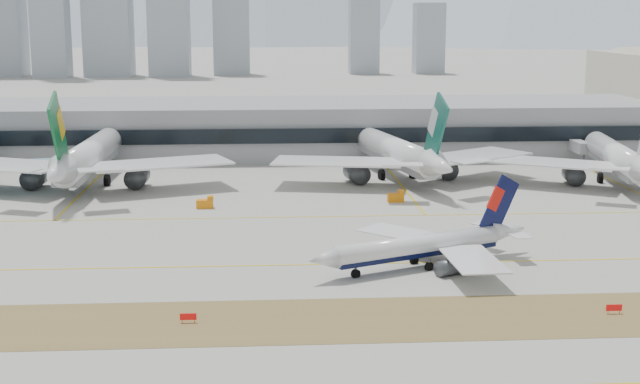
{
  "coord_description": "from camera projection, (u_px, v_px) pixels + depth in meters",
  "views": [
    {
      "loc": [
        -4.4,
        -145.07,
        40.14
      ],
      "look_at": [
        6.04,
        18.0,
        7.5
      ],
      "focal_mm": 50.0,
      "sensor_mm": 36.0,
      "label": 1
    }
  ],
  "objects": [
    {
      "name": "terminal",
      "position": [
        278.0,
        128.0,
        261.02
      ],
      "size": [
        280.0,
        43.1,
        15.0
      ],
      "color": "gray",
      "rests_on": "ground"
    },
    {
      "name": "ground",
      "position": [
        291.0,
        257.0,
        150.11
      ],
      "size": [
        3000.0,
        3000.0,
        0.0
      ],
      "primitive_type": "plane",
      "color": "gray",
      "rests_on": "ground"
    },
    {
      "name": "hold_sign_right",
      "position": [
        614.0,
        308.0,
        121.32
      ],
      "size": [
        2.2,
        0.15,
        1.35
      ],
      "color": "red",
      "rests_on": "ground"
    },
    {
      "name": "widebody_cathay",
      "position": [
        399.0,
        154.0,
        219.0
      ],
      "size": [
        66.01,
        65.51,
        23.98
      ],
      "rotation": [
        0.0,
        0.0,
        1.77
      ],
      "color": "white",
      "rests_on": "ground"
    },
    {
      "name": "widebody_china_air",
      "position": [
        619.0,
        159.0,
        213.61
      ],
      "size": [
        62.87,
        62.09,
        22.64
      ],
      "rotation": [
        0.0,
        0.0,
        1.43
      ],
      "color": "white",
      "rests_on": "ground"
    },
    {
      "name": "taxiing_airliner",
      "position": [
        425.0,
        246.0,
        143.77
      ],
      "size": [
        39.32,
        33.41,
        14.05
      ],
      "rotation": [
        0.0,
        0.0,
        3.57
      ],
      "color": "white",
      "rests_on": "ground"
    },
    {
      "name": "widebody_eva",
      "position": [
        87.0,
        159.0,
        209.93
      ],
      "size": [
        70.8,
        69.11,
        25.23
      ],
      "rotation": [
        0.0,
        0.0,
        1.55
      ],
      "color": "white",
      "rests_on": "ground"
    },
    {
      "name": "gse_b",
      "position": [
        206.0,
        203.0,
        187.78
      ],
      "size": [
        3.55,
        2.0,
        2.6
      ],
      "color": "orange",
      "rests_on": "ground"
    },
    {
      "name": "gse_c",
      "position": [
        396.0,
        197.0,
        194.12
      ],
      "size": [
        3.55,
        2.0,
        2.6
      ],
      "color": "orange",
      "rests_on": "ground"
    },
    {
      "name": "hold_sign_left",
      "position": [
        188.0,
        317.0,
        117.7
      ],
      "size": [
        2.2,
        0.15,
        1.35
      ],
      "color": "red",
      "rests_on": "ground"
    }
  ]
}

